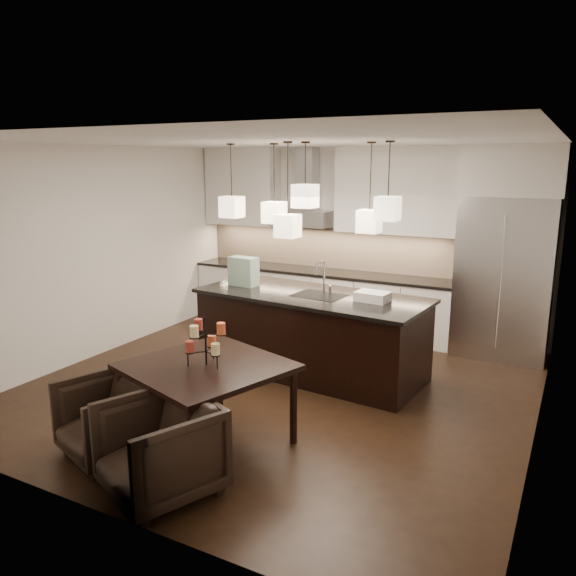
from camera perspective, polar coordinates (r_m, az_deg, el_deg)
The scene contains 37 objects.
floor at distance 6.69m, azimuth -0.81°, elevation -10.07°, with size 5.50×5.50×0.02m, color black.
ceiling at distance 6.17m, azimuth -0.90°, elevation 14.83°, with size 5.50×5.50×0.02m, color white.
wall_back at distance 8.77m, azimuth 7.85°, elevation 4.86°, with size 5.50×0.02×2.80m, color silver.
wall_front at distance 4.15m, azimuth -19.50°, elevation -4.62°, with size 5.50×0.02×2.80m, color silver.
wall_left at distance 7.96m, azimuth -18.59°, elevation 3.52°, with size 0.02×5.50×2.80m, color silver.
wall_right at distance 5.55m, azimuth 25.05°, elevation -0.82°, with size 0.02×5.50×2.80m, color silver.
refrigerator at distance 7.99m, azimuth 21.10°, elevation 0.98°, with size 1.20×0.72×2.15m, color #B7B7BA.
fridge_panel at distance 7.84m, azimuth 21.92°, elevation 11.04°, with size 1.26×0.72×0.65m, color silver.
lower_cabinets at distance 8.89m, azimuth 3.14°, elevation -1.24°, with size 4.21×0.62×0.88m, color silver.
countertop at distance 8.79m, azimuth 3.18°, elevation 1.67°, with size 4.21×0.66×0.04m, color black.
backsplash at distance 9.00m, azimuth 4.00°, elevation 4.08°, with size 4.21×0.02×0.63m, color #C7AC8E.
upper_cab_left at distance 9.46m, azimuth -4.65°, elevation 10.22°, with size 1.25×0.35×1.25m, color silver.
upper_cab_right at distance 8.35m, azimuth 11.17°, elevation 9.69°, with size 1.86×0.35×1.25m, color silver.
hood_canopy at distance 8.84m, azimuth 1.60°, elevation 7.12°, with size 0.90×0.52×0.24m, color #B7B7BA.
hood_chimney at distance 8.90m, azimuth 1.94°, elevation 11.03°, with size 0.30×0.28×0.96m, color #B7B7BA.
fruit_bowl at distance 9.39m, azimuth -4.71°, elevation 2.69°, with size 0.26×0.26×0.06m, color silver.
island_body at distance 6.98m, azimuth 2.37°, elevation -4.79°, with size 2.74×1.10×0.96m, color black.
island_top at distance 6.85m, azimuth 2.41°, elevation -0.77°, with size 2.83×1.18×0.04m, color black.
faucet at distance 6.84m, azimuth 3.69°, elevation 1.17°, with size 0.11×0.26×0.42m, color silver, non-canonical shape.
tote_bag at distance 7.29m, azimuth -4.55°, elevation 1.70°, with size 0.37×0.20×0.37m, color #21532C.
food_container at distance 6.54m, azimuth 8.58°, elevation -0.86°, with size 0.37×0.26×0.11m, color silver.
dining_table at distance 5.37m, azimuth -8.15°, elevation -11.55°, with size 1.29×1.29×0.77m, color black, non-canonical shape.
candelabra at distance 5.15m, azimuth -8.37°, elevation -5.32°, with size 0.37×0.37×0.45m, color black, non-canonical shape.
candle_a at distance 5.06m, azimuth -7.38°, elevation -6.17°, with size 0.08×0.08×0.10m, color beige.
candle_b at distance 5.29m, azimuth -7.73°, elevation -5.31°, with size 0.08×0.08×0.10m, color #E55B31.
candle_c at distance 5.16m, azimuth -9.94°, elevation -5.88°, with size 0.08×0.08×0.10m, color #9E3225.
candle_d at distance 5.08m, azimuth -6.81°, elevation -4.10°, with size 0.08×0.08×0.10m, color #E55B31.
candle_e at distance 5.23m, azimuth -9.09°, elevation -3.67°, with size 0.08×0.08×0.10m, color #9E3225.
candle_f at distance 5.03m, azimuth -9.51°, elevation -4.38°, with size 0.08×0.08×0.10m, color beige.
armchair_left at distance 5.38m, azimuth -17.79°, elevation -12.47°, with size 0.75×0.77×0.70m, color black.
armchair_right at distance 4.69m, azimuth -12.93°, elevation -15.66°, with size 0.82×0.84×0.76m, color black.
pendant_a at distance 7.07m, azimuth -5.72°, elevation 8.19°, with size 0.24×0.24×0.26m, color beige.
pendant_b at distance 6.96m, azimuth -1.40°, elevation 7.68°, with size 0.24×0.24×0.26m, color beige.
pendant_c at distance 6.36m, azimuth 1.76°, elevation 9.31°, with size 0.24×0.24×0.26m, color beige.
pendant_d at distance 6.51m, azimuth 8.25°, elevation 6.71°, with size 0.24×0.24×0.26m, color beige.
pendant_e at distance 6.21m, azimuth 10.08°, elevation 7.95°, with size 0.24×0.24×0.26m, color beige.
pendant_f at distance 6.37m, azimuth -0.02°, elevation 6.32°, with size 0.24×0.24×0.26m, color beige.
Camera 1 is at (2.96, -5.41, 2.59)m, focal length 35.00 mm.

